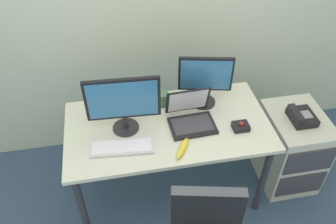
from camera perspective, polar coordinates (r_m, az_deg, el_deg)
ground_plane at (r=2.98m, az=0.00°, el=-12.35°), size 8.00×8.00×0.00m
desk at (r=2.47m, az=0.00°, el=-3.49°), size 1.42×0.74×0.74m
file_cabinet at (r=2.98m, az=19.35°, el=-5.63°), size 0.42×0.53×0.66m
desk_phone at (r=2.72m, az=21.04°, el=-0.70°), size 0.17×0.20×0.09m
monitor_main at (r=2.25m, az=-7.39°, el=1.63°), size 0.49×0.18×0.42m
monitor_side at (r=2.47m, az=6.13°, el=5.50°), size 0.38×0.18×0.39m
keyboard at (r=2.27m, az=-7.56°, el=-5.79°), size 0.42×0.17×0.03m
laptop at (r=2.41m, az=3.74°, el=-0.71°), size 0.32×0.29×0.23m
trackball_mouse at (r=2.42m, az=11.85°, el=-2.29°), size 0.11×0.09×0.07m
coffee_mug at (r=2.55m, az=-0.89°, el=2.18°), size 0.10×0.09×0.10m
banana at (r=2.24m, az=2.39°, el=-5.97°), size 0.14×0.19×0.04m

